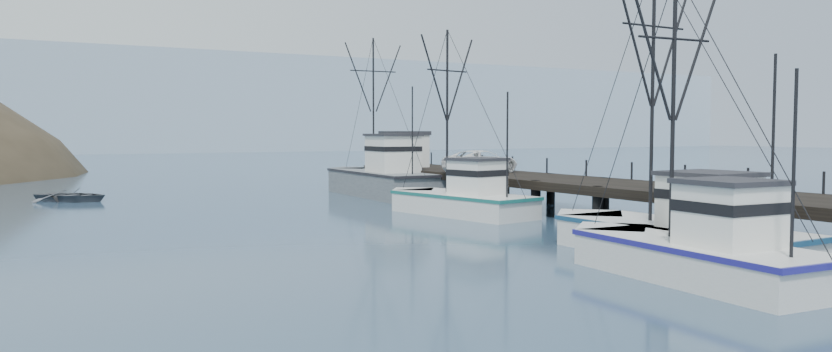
{
  "coord_description": "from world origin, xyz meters",
  "views": [
    {
      "loc": [
        -14.79,
        -17.09,
        4.75
      ],
      "look_at": [
        3.51,
        15.74,
        2.5
      ],
      "focal_mm": 32.0,
      "sensor_mm": 36.0,
      "label": 1
    }
  ],
  "objects": [
    {
      "name": "trawler_near",
      "position": [
        7.49,
        2.74,
        0.82
      ],
      "size": [
        4.1,
        11.61,
        11.73
      ],
      "color": "silver",
      "rests_on": "ground"
    },
    {
      "name": "ground",
      "position": [
        0.0,
        0.0,
        0.0
      ],
      "size": [
        400.0,
        400.0,
        0.0
      ],
      "primitive_type": "plane",
      "color": "navy",
      "rests_on": "ground"
    },
    {
      "name": "pier_shed",
      "position": [
        12.67,
        34.0,
        3.42
      ],
      "size": [
        3.0,
        3.2,
        2.8
      ],
      "color": "silver",
      "rests_on": "pier"
    },
    {
      "name": "trawler_mid",
      "position": [
        4.55,
        -0.7,
        0.82
      ],
      "size": [
        3.97,
        10.31,
        10.34
      ],
      "color": "silver",
      "rests_on": "ground"
    },
    {
      "name": "work_vessel",
      "position": [
        9.72,
        32.17,
        1.23
      ],
      "size": [
        4.61,
        14.29,
        12.15
      ],
      "color": "slate",
      "rests_on": "ground"
    },
    {
      "name": "distant_ridge",
      "position": [
        10.0,
        170.0,
        0.0
      ],
      "size": [
        360.0,
        40.0,
        26.0
      ],
      "primitive_type": "cube",
      "color": "#9EB2C6",
      "rests_on": "ground"
    },
    {
      "name": "pickup_truck",
      "position": [
        13.27,
        24.21,
        2.76
      ],
      "size": [
        5.81,
        3.43,
        1.51
      ],
      "primitive_type": "imported",
      "rotation": [
        0.0,
        0.0,
        1.75
      ],
      "color": "white",
      "rests_on": "pier"
    },
    {
      "name": "motorboat",
      "position": [
        -10.77,
        38.41,
        0.0
      ],
      "size": [
        6.25,
        6.16,
        1.06
      ],
      "primitive_type": "imported",
      "rotation": [
        0.0,
        0.0,
        0.83
      ],
      "color": "#505359",
      "rests_on": "ground"
    },
    {
      "name": "pier",
      "position": [
        14.0,
        16.0,
        1.69
      ],
      "size": [
        6.0,
        44.0,
        2.0
      ],
      "color": "black",
      "rests_on": "ground"
    },
    {
      "name": "trawler_far",
      "position": [
        7.91,
        18.6,
        0.82
      ],
      "size": [
        5.11,
        10.69,
        10.96
      ],
      "color": "silver",
      "rests_on": "ground"
    }
  ]
}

